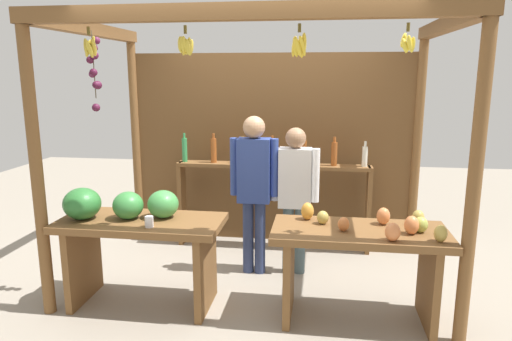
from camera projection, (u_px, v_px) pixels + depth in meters
The scene contains 7 objects.
ground_plane at pixel (259, 273), 4.73m from camera, with size 12.00×12.00×0.00m, color gray.
market_stall at pixel (265, 128), 4.91m from camera, with size 3.47×2.14×2.50m.
fruit_counter_left at pixel (133, 229), 3.98m from camera, with size 1.41×0.64×1.05m.
fruit_counter_right at pixel (361, 251), 3.74m from camera, with size 1.41×0.64×0.93m.
bottle_shelf_unit at pixel (272, 181), 5.29m from camera, with size 2.23×0.22×1.34m.
vendor_man at pixel (254, 181), 4.57m from camera, with size 0.48×0.22×1.61m.
vendor_woman at pixel (295, 189), 4.58m from camera, with size 0.48×0.20×1.50m.
Camera 1 is at (0.59, -4.37, 2.00)m, focal length 32.35 mm.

